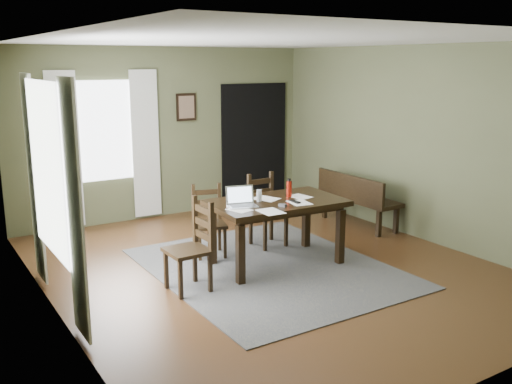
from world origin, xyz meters
TOP-DOWN VIEW (x-y plane):
  - ground at (0.00, 0.00)m, footprint 5.00×6.00m
  - room_shell at (0.00, 0.00)m, footprint 5.02×6.02m
  - rug at (0.00, 0.00)m, footprint 2.60×3.20m
  - dining_table at (0.16, 0.09)m, footprint 1.66×1.05m
  - chair_end at (-1.08, -0.11)m, footprint 0.45×0.45m
  - chair_back_left at (-0.38, 0.84)m, footprint 0.50×0.50m
  - chair_back_right at (0.47, 0.79)m, footprint 0.44×0.44m
  - bench at (2.15, 0.85)m, footprint 0.46×1.43m
  - laptop at (-0.34, 0.09)m, footprint 0.39×0.34m
  - computer_mouse at (0.05, -0.20)m, footprint 0.08×0.11m
  - tv_remote at (0.29, -0.11)m, footprint 0.06×0.19m
  - drinking_glass at (-0.05, 0.15)m, footprint 0.07×0.07m
  - water_bottle at (0.40, 0.16)m, footprint 0.08×0.08m
  - paper_a at (-0.45, -0.07)m, footprint 0.26×0.31m
  - paper_b at (0.33, -0.16)m, footprint 0.27×0.32m
  - paper_c at (0.10, 0.22)m, footprint 0.34×0.38m
  - paper_d at (0.52, 0.09)m, footprint 0.25×0.31m
  - paper_e at (-0.20, -0.32)m, footprint 0.25×0.32m
  - window_left at (-2.47, 0.20)m, footprint 0.01×1.30m
  - window_back at (-1.00, 2.97)m, footprint 1.00×0.01m
  - curtain_left_near at (-2.44, -0.62)m, footprint 0.03×0.48m
  - curtain_left_far at (-2.44, 1.02)m, footprint 0.03×0.48m
  - curtain_back_left at (-1.62, 2.94)m, footprint 0.44×0.03m
  - curtain_back_right at (-0.38, 2.94)m, footprint 0.44×0.03m
  - framed_picture at (0.35, 2.97)m, footprint 0.34×0.03m
  - doorway_back at (1.65, 2.97)m, footprint 1.30×0.03m

SIDE VIEW (x-z plane):
  - ground at x=0.00m, z-range -0.01..0.00m
  - rug at x=0.00m, z-range 0.00..0.01m
  - chair_back_left at x=-0.38m, z-range -0.01..0.91m
  - chair_back_right at x=0.47m, z-range -0.01..0.97m
  - bench at x=2.15m, z-range 0.08..0.89m
  - chair_end at x=-1.08m, z-range -0.01..1.00m
  - dining_table at x=0.16m, z-range 0.31..1.12m
  - paper_a at x=-0.45m, z-range 0.82..0.82m
  - paper_d at x=0.52m, z-range 0.82..0.82m
  - paper_b at x=0.33m, z-range 0.82..0.82m
  - paper_c at x=0.10m, z-range 0.82..0.82m
  - paper_e at x=-0.20m, z-range 0.82..0.82m
  - tv_remote at x=0.29m, z-range 0.82..0.84m
  - computer_mouse at x=0.05m, z-range 0.82..0.85m
  - laptop at x=-0.34m, z-range 0.76..0.99m
  - drinking_glass at x=-0.05m, z-range 0.82..0.96m
  - water_bottle at x=0.40m, z-range 0.81..1.04m
  - doorway_back at x=1.65m, z-range 0.00..2.10m
  - curtain_left_near at x=-2.44m, z-range 0.05..2.35m
  - curtain_left_far at x=-2.44m, z-range 0.05..2.35m
  - curtain_back_left at x=-1.62m, z-range 0.05..2.35m
  - curtain_back_right at x=-0.38m, z-range 0.05..2.35m
  - window_left at x=-2.47m, z-range 0.60..2.30m
  - window_back at x=-1.00m, z-range 0.70..2.20m
  - framed_picture at x=0.35m, z-range 1.53..1.97m
  - room_shell at x=0.00m, z-range 0.45..3.16m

